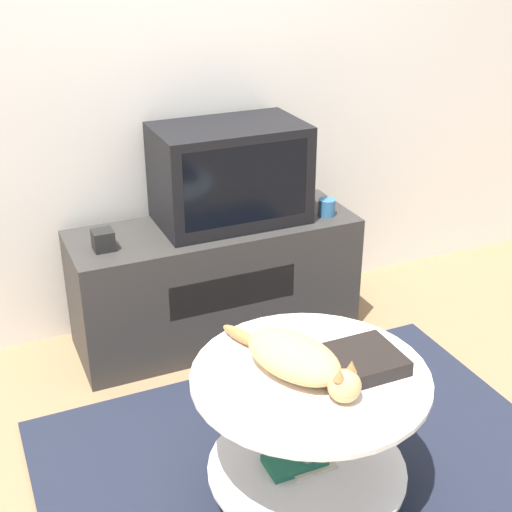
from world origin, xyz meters
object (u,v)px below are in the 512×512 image
object	(u,v)px
tv	(230,174)
cat	(298,359)
speaker	(103,240)
dvd_box	(362,360)

from	to	relation	value
tv	cat	world-z (taller)	tv
cat	tv	bearing A→B (deg)	147.59
speaker	dvd_box	world-z (taller)	speaker
tv	speaker	xyz separation A→B (m)	(-0.60, -0.09, -0.18)
dvd_box	tv	bearing A→B (deg)	88.50
tv	dvd_box	world-z (taller)	tv
tv	speaker	world-z (taller)	tv
dvd_box	cat	distance (m)	0.21
speaker	cat	xyz separation A→B (m)	(0.36, -1.05, -0.03)
dvd_box	cat	world-z (taller)	cat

